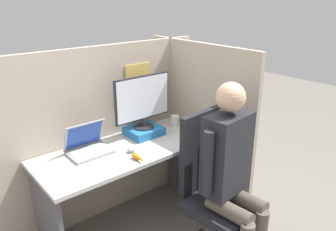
{
  "coord_description": "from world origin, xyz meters",
  "views": [
    {
      "loc": [
        -1.26,
        -1.7,
        1.9
      ],
      "look_at": [
        0.3,
        0.16,
        0.99
      ],
      "focal_mm": 35.0,
      "sensor_mm": 36.0,
      "label": 1
    }
  ],
  "objects_px": {
    "stapler": "(190,127)",
    "coffee_mug": "(175,121)",
    "carrot_toy": "(139,158)",
    "office_chair": "(213,186)",
    "monitor": "(143,100)",
    "paper_box": "(144,131)",
    "laptop": "(88,147)",
    "person": "(232,167)"
  },
  "relations": [
    {
      "from": "carrot_toy",
      "to": "paper_box",
      "type": "bearing_deg",
      "value": 49.82
    },
    {
      "from": "monitor",
      "to": "paper_box",
      "type": "bearing_deg",
      "value": -90.0
    },
    {
      "from": "carrot_toy",
      "to": "coffee_mug",
      "type": "relative_size",
      "value": 1.47
    },
    {
      "from": "stapler",
      "to": "coffee_mug",
      "type": "height_order",
      "value": "coffee_mug"
    },
    {
      "from": "monitor",
      "to": "laptop",
      "type": "distance_m",
      "value": 0.6
    },
    {
      "from": "paper_box",
      "to": "office_chair",
      "type": "xyz_separation_m",
      "value": [
        0.08,
        -0.75,
        -0.22
      ]
    },
    {
      "from": "monitor",
      "to": "carrot_toy",
      "type": "height_order",
      "value": "monitor"
    },
    {
      "from": "carrot_toy",
      "to": "person",
      "type": "distance_m",
      "value": 0.67
    },
    {
      "from": "carrot_toy",
      "to": "person",
      "type": "bearing_deg",
      "value": -55.55
    },
    {
      "from": "monitor",
      "to": "person",
      "type": "bearing_deg",
      "value": -85.97
    },
    {
      "from": "paper_box",
      "to": "stapler",
      "type": "bearing_deg",
      "value": -27.59
    },
    {
      "from": "stapler",
      "to": "coffee_mug",
      "type": "bearing_deg",
      "value": 99.54
    },
    {
      "from": "paper_box",
      "to": "coffee_mug",
      "type": "height_order",
      "value": "coffee_mug"
    },
    {
      "from": "coffee_mug",
      "to": "paper_box",
      "type": "bearing_deg",
      "value": 176.58
    },
    {
      "from": "person",
      "to": "coffee_mug",
      "type": "distance_m",
      "value": 0.94
    },
    {
      "from": "carrot_toy",
      "to": "office_chair",
      "type": "relative_size",
      "value": 0.13
    },
    {
      "from": "laptop",
      "to": "office_chair",
      "type": "distance_m",
      "value": 1.0
    },
    {
      "from": "laptop",
      "to": "paper_box",
      "type": "bearing_deg",
      "value": 0.15
    },
    {
      "from": "paper_box",
      "to": "monitor",
      "type": "distance_m",
      "value": 0.28
    },
    {
      "from": "paper_box",
      "to": "monitor",
      "type": "xyz_separation_m",
      "value": [
        0.0,
        0.0,
        0.28
      ]
    },
    {
      "from": "person",
      "to": "carrot_toy",
      "type": "bearing_deg",
      "value": 124.45
    },
    {
      "from": "monitor",
      "to": "coffee_mug",
      "type": "distance_m",
      "value": 0.43
    },
    {
      "from": "carrot_toy",
      "to": "person",
      "type": "xyz_separation_m",
      "value": [
        0.38,
        -0.55,
        0.03
      ]
    },
    {
      "from": "monitor",
      "to": "stapler",
      "type": "bearing_deg",
      "value": -27.93
    },
    {
      "from": "carrot_toy",
      "to": "office_chair",
      "type": "height_order",
      "value": "office_chair"
    },
    {
      "from": "monitor",
      "to": "stapler",
      "type": "xyz_separation_m",
      "value": [
        0.37,
        -0.2,
        -0.29
      ]
    },
    {
      "from": "monitor",
      "to": "laptop",
      "type": "height_order",
      "value": "monitor"
    },
    {
      "from": "paper_box",
      "to": "office_chair",
      "type": "height_order",
      "value": "office_chair"
    },
    {
      "from": "paper_box",
      "to": "coffee_mug",
      "type": "distance_m",
      "value": 0.34
    },
    {
      "from": "laptop",
      "to": "office_chair",
      "type": "height_order",
      "value": "office_chair"
    },
    {
      "from": "office_chair",
      "to": "person",
      "type": "xyz_separation_m",
      "value": [
        -0.02,
        -0.17,
        0.24
      ]
    },
    {
      "from": "paper_box",
      "to": "coffee_mug",
      "type": "xyz_separation_m",
      "value": [
        0.34,
        -0.02,
        0.01
      ]
    },
    {
      "from": "monitor",
      "to": "coffee_mug",
      "type": "xyz_separation_m",
      "value": [
        0.34,
        -0.02,
        -0.27
      ]
    },
    {
      "from": "laptop",
      "to": "coffee_mug",
      "type": "bearing_deg",
      "value": -1.25
    },
    {
      "from": "monitor",
      "to": "coffee_mug",
      "type": "bearing_deg",
      "value": -3.9
    },
    {
      "from": "monitor",
      "to": "carrot_toy",
      "type": "distance_m",
      "value": 0.57
    },
    {
      "from": "carrot_toy",
      "to": "person",
      "type": "height_order",
      "value": "person"
    },
    {
      "from": "stapler",
      "to": "person",
      "type": "height_order",
      "value": "person"
    },
    {
      "from": "carrot_toy",
      "to": "office_chair",
      "type": "bearing_deg",
      "value": -44.28
    },
    {
      "from": "laptop",
      "to": "coffee_mug",
      "type": "xyz_separation_m",
      "value": [
        0.87,
        -0.02,
        0.0
      ]
    },
    {
      "from": "stapler",
      "to": "office_chair",
      "type": "xyz_separation_m",
      "value": [
        -0.29,
        -0.56,
        -0.22
      ]
    },
    {
      "from": "stapler",
      "to": "laptop",
      "type": "bearing_deg",
      "value": 167.99
    }
  ]
}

